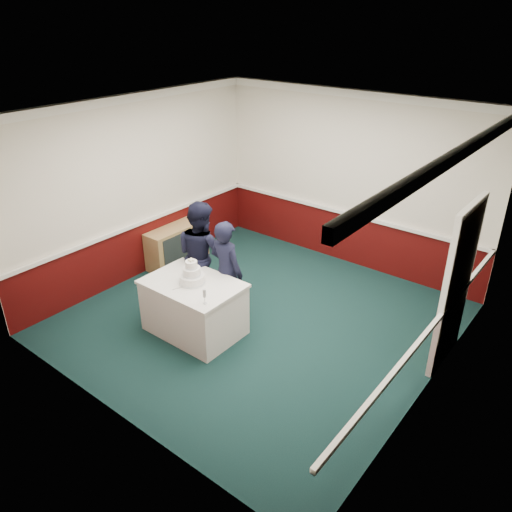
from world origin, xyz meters
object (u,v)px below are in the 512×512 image
Objects in this scene: cake_table at (194,307)px; champagne_flute at (204,294)px; sideboard at (177,245)px; person_woman at (226,272)px; person_man at (202,255)px; wedding_cake at (192,276)px; cake_knife at (180,288)px.

champagne_flute reaches higher than cake_table.
sideboard is 2.83m from champagne_flute.
person_woman is (-0.36, 0.82, -0.15)m from champagne_flute.
person_woman is at bearing -23.18° from sideboard.
cake_table is (1.75, -1.35, 0.05)m from sideboard.
person_man is at bearing -28.71° from sideboard.
cake_table is 0.78m from champagne_flute.
champagne_flute reaches higher than sideboard.
wedding_cake is at bearing 78.02° from person_woman.
cake_table is at bearing 150.75° from champagne_flute.
cake_table is at bearing 133.82° from person_man.
sideboard is at bearing 142.33° from cake_table.
cake_knife is (-0.03, -0.20, -0.11)m from wedding_cake.
champagne_flute is (0.50, -0.28, 0.53)m from cake_table.
cake_table is 6.44× the size of champagne_flute.
cake_knife is at bearing -98.53° from wedding_cake.
cake_table is 0.85× the size of person_woman.
wedding_cake is 0.22× the size of person_man.
cake_table reaches higher than sideboard.
person_woman reaches higher than cake_table.
person_woman reaches higher than sideboard.
person_man is (-0.42, 0.62, 0.44)m from cake_table.
wedding_cake is at bearing -37.67° from sideboard.
cake_knife is 0.91m from person_man.
person_man is (-0.92, 0.90, -0.09)m from champagne_flute.
wedding_cake is (0.00, 0.00, 0.50)m from cake_table.
person_man reaches higher than sideboard.
champagne_flute reaches higher than cake_knife.
wedding_cake is at bearing 103.10° from cake_knife.
sideboard is 0.91× the size of cake_table.
person_woman reaches higher than cake_knife.
sideboard is 2.27m from wedding_cake.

